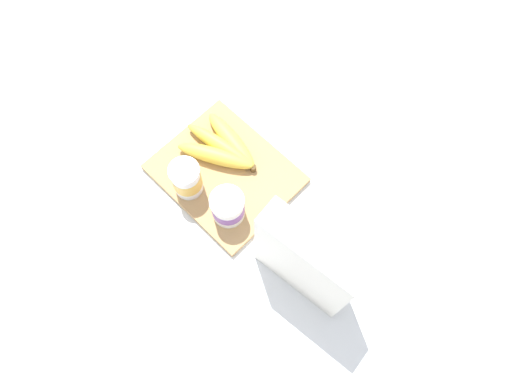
% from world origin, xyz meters
% --- Properties ---
extents(ground_plane, '(2.40, 2.40, 0.00)m').
position_xyz_m(ground_plane, '(0.00, 0.00, 0.00)').
color(ground_plane, white).
extents(cutting_board, '(0.30, 0.25, 0.02)m').
position_xyz_m(cutting_board, '(0.00, 0.00, 0.01)').
color(cutting_board, tan).
rests_on(cutting_board, ground_plane).
extents(cereal_box, '(0.21, 0.08, 0.25)m').
position_xyz_m(cereal_box, '(-0.29, 0.05, 0.12)').
color(cereal_box, white).
rests_on(cereal_box, ground_plane).
extents(yogurt_cup_front, '(0.07, 0.07, 0.08)m').
position_xyz_m(yogurt_cup_front, '(-0.08, 0.06, 0.06)').
color(yogurt_cup_front, white).
rests_on(yogurt_cup_front, cutting_board).
extents(yogurt_cup_back, '(0.07, 0.07, 0.09)m').
position_xyz_m(yogurt_cup_back, '(0.03, 0.08, 0.06)').
color(yogurt_cup_back, white).
rests_on(yogurt_cup_back, cutting_board).
extents(banana_bunch, '(0.20, 0.15, 0.04)m').
position_xyz_m(banana_bunch, '(0.04, -0.03, 0.03)').
color(banana_bunch, yellow).
rests_on(banana_bunch, cutting_board).
extents(spoon, '(0.13, 0.07, 0.01)m').
position_xyz_m(spoon, '(0.18, 0.06, 0.01)').
color(spoon, silver).
rests_on(spoon, ground_plane).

